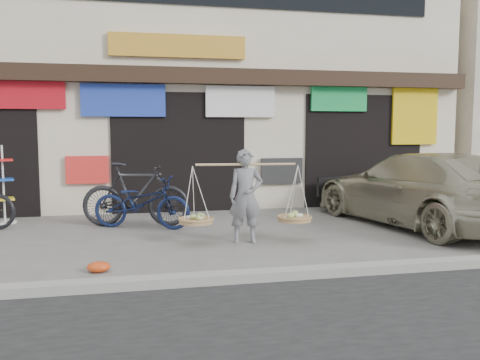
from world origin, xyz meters
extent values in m
plane|color=slate|center=(0.00, 0.00, 0.00)|extent=(70.00, 70.00, 0.00)
cube|color=gray|center=(0.00, -2.00, 0.06)|extent=(70.00, 0.25, 0.12)
cube|color=beige|center=(0.00, 6.50, 3.50)|extent=(14.00, 6.00, 7.00)
cube|color=black|center=(0.00, 3.35, 3.05)|extent=(14.00, 0.35, 0.35)
cube|color=black|center=(0.00, 3.75, 1.35)|extent=(3.00, 0.60, 2.70)
cube|color=black|center=(4.50, 3.75, 1.35)|extent=(3.00, 0.60, 2.70)
cube|color=red|center=(-3.20, 3.42, 2.60)|extent=(1.60, 0.08, 0.60)
cube|color=#223CAE|center=(-1.20, 3.42, 2.50)|extent=(1.80, 0.08, 0.70)
cube|color=white|center=(1.40, 3.42, 2.50)|extent=(1.60, 0.08, 0.70)
cube|color=#169B47|center=(3.80, 3.42, 2.60)|extent=(1.40, 0.08, 0.60)
cube|color=#E3B80E|center=(5.80, 3.42, 2.20)|extent=(1.20, 0.08, 1.40)
cube|color=red|center=(-2.00, 3.42, 1.00)|extent=(0.90, 0.08, 0.60)
cube|color=#282828|center=(2.40, 3.42, 0.90)|extent=(1.00, 0.08, 0.60)
cube|color=gold|center=(0.00, 3.42, 3.70)|extent=(3.00, 0.08, 0.50)
imported|color=slate|center=(0.77, 0.09, 0.77)|extent=(0.60, 0.42, 1.55)
cylinder|color=tan|center=(0.77, 0.09, 1.30)|extent=(1.65, 0.20, 0.04)
cylinder|color=#A37C4D|center=(-0.05, 0.17, 0.38)|extent=(0.56, 0.56, 0.07)
ellipsoid|color=#A5BF66|center=(-0.05, 0.17, 0.44)|extent=(0.39, 0.39, 0.10)
cylinder|color=#A37C4D|center=(1.59, 0.02, 0.38)|extent=(0.56, 0.56, 0.07)
ellipsoid|color=#A5BF66|center=(1.59, 0.02, 0.44)|extent=(0.39, 0.39, 0.10)
imported|color=black|center=(-0.99, 1.90, 0.62)|extent=(2.15, 1.01, 1.24)
imported|color=#111B40|center=(-0.89, 1.68, 0.50)|extent=(2.01, 1.33, 1.00)
imported|color=#AEA88C|center=(4.41, 0.83, 0.72)|extent=(2.89, 5.24, 1.44)
cube|color=black|center=(3.97, 3.14, 0.55)|extent=(1.69, 0.41, 0.45)
cube|color=silver|center=(3.96, 3.20, 0.45)|extent=(0.45, 0.10, 0.12)
cylinder|color=silver|center=(-3.57, 2.81, 0.02)|extent=(0.43, 0.43, 0.04)
cylinder|color=silver|center=(-3.57, 2.81, 0.78)|extent=(0.04, 0.04, 1.56)
cube|color=yellow|center=(-3.57, 2.81, 0.49)|extent=(0.46, 0.46, 0.04)
cube|color=#194CB2|center=(-3.57, 2.81, 0.88)|extent=(0.46, 0.46, 0.04)
cube|color=red|center=(-3.57, 2.81, 1.27)|extent=(0.46, 0.46, 0.04)
ellipsoid|color=#D34113|center=(-1.52, -1.20, 0.07)|extent=(0.31, 0.25, 0.14)
camera|label=1|loc=(-1.07, -8.00, 1.89)|focal=38.00mm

